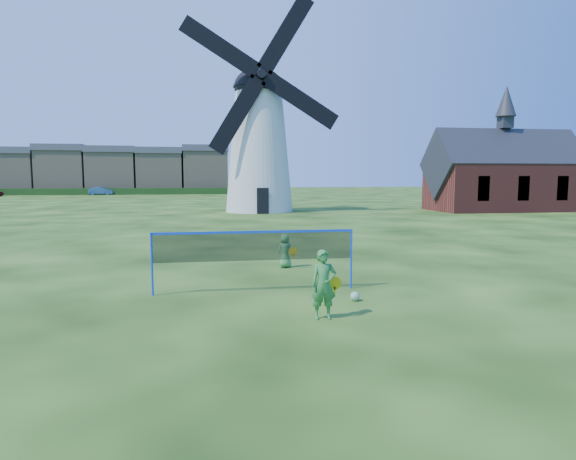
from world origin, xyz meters
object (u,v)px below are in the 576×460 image
at_px(play_ball, 355,296).
at_px(player_girl, 324,285).
at_px(player_boy, 285,251).
at_px(chapel, 503,176).
at_px(windmill, 259,141).
at_px(badminton_net, 255,247).
at_px(car_right, 101,191).

bearing_deg(play_ball, player_girl, -129.37).
bearing_deg(player_boy, chapel, -151.10).
distance_m(windmill, badminton_net, 28.19).
distance_m(player_boy, car_right, 65.54).
bearing_deg(play_ball, badminton_net, 150.26).
height_order(player_girl, player_boy, player_girl).
relative_size(chapel, badminton_net, 2.40).
height_order(chapel, player_girl, chapel).
relative_size(windmill, chapel, 1.36).
bearing_deg(player_girl, chapel, 53.00).
bearing_deg(play_ball, car_right, 106.28).
distance_m(chapel, car_right, 57.15).
bearing_deg(car_right, badminton_net, -162.28).
relative_size(badminton_net, player_girl, 3.55).
distance_m(player_girl, play_ball, 1.76).
xyz_separation_m(badminton_net, car_right, (-17.41, 65.96, -0.54)).
xyz_separation_m(player_girl, player_boy, (0.07, 5.68, -0.17)).
bearing_deg(play_ball, chapel, 52.29).
bearing_deg(player_boy, player_girl, 72.21).
distance_m(chapel, play_ball, 34.17).
height_order(badminton_net, car_right, badminton_net).
bearing_deg(car_right, chapel, -131.94).
relative_size(chapel, play_ball, 55.08).
distance_m(chapel, player_girl, 35.78).
bearing_deg(car_right, windmill, -149.16).
distance_m(player_girl, car_right, 70.99).
height_order(windmill, car_right, windmill).
relative_size(player_girl, player_boy, 1.33).
relative_size(chapel, player_girl, 8.51).
bearing_deg(windmill, play_ball, -91.28).
height_order(badminton_net, player_girl, badminton_net).
distance_m(player_boy, play_ball, 4.53).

